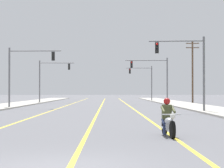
# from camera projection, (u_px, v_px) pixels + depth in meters

# --- Properties ---
(ground_plane) EXTENTS (400.00, 400.00, 0.00)m
(ground_plane) POSITION_uv_depth(u_px,v_px,m) (57.00, 168.00, 9.68)
(ground_plane) COLOR #5B5B60
(lane_stripe_center) EXTENTS (0.16, 100.00, 0.01)m
(lane_stripe_center) POSITION_uv_depth(u_px,v_px,m) (102.00, 105.00, 54.68)
(lane_stripe_center) COLOR yellow
(lane_stripe_center) RESTS_ON ground
(lane_stripe_left) EXTENTS (0.16, 100.00, 0.01)m
(lane_stripe_left) POSITION_uv_depth(u_px,v_px,m) (69.00, 105.00, 54.64)
(lane_stripe_left) COLOR yellow
(lane_stripe_left) RESTS_ON ground
(lane_stripe_right) EXTENTS (0.16, 100.00, 0.01)m
(lane_stripe_right) POSITION_uv_depth(u_px,v_px,m) (128.00, 105.00, 54.70)
(lane_stripe_right) COLOR yellow
(lane_stripe_right) RESTS_ON ground
(sidewalk_kerb_right) EXTENTS (4.40, 110.00, 0.14)m
(sidewalk_kerb_right) POSITION_uv_depth(u_px,v_px,m) (190.00, 106.00, 49.76)
(sidewalk_kerb_right) COLOR #ADA89E
(sidewalk_kerb_right) RESTS_ON ground
(sidewalk_kerb_left) EXTENTS (4.40, 110.00, 0.14)m
(sidewalk_kerb_left) POSITION_uv_depth(u_px,v_px,m) (7.00, 106.00, 49.59)
(sidewalk_kerb_left) COLOR #ADA89E
(sidewalk_kerb_left) RESTS_ON ground
(motorcycle_with_rider) EXTENTS (0.70, 2.19, 1.46)m
(motorcycle_with_rider) POSITION_uv_depth(u_px,v_px,m) (168.00, 121.00, 16.39)
(motorcycle_with_rider) COLOR black
(motorcycle_with_rider) RESTS_ON ground
(traffic_signal_near_right) EXTENTS (4.58, 0.48, 6.20)m
(traffic_signal_near_right) POSITION_uv_depth(u_px,v_px,m) (188.00, 62.00, 35.41)
(traffic_signal_near_right) COLOR slate
(traffic_signal_near_right) RESTS_ON ground
(traffic_signal_near_left) EXTENTS (5.43, 0.52, 6.20)m
(traffic_signal_near_left) POSITION_uv_depth(u_px,v_px,m) (24.00, 68.00, 44.23)
(traffic_signal_near_left) COLOR slate
(traffic_signal_near_left) RESTS_ON ground
(traffic_signal_mid_right) EXTENTS (5.70, 0.37, 6.20)m
(traffic_signal_mid_right) POSITION_uv_depth(u_px,v_px,m) (155.00, 73.00, 57.67)
(traffic_signal_mid_right) COLOR slate
(traffic_signal_mid_right) RESTS_ON ground
(traffic_signal_mid_left) EXTENTS (5.09, 0.48, 6.20)m
(traffic_signal_mid_left) POSITION_uv_depth(u_px,v_px,m) (50.00, 75.00, 62.69)
(traffic_signal_mid_left) COLOR slate
(traffic_signal_mid_left) RESTS_ON ground
(traffic_signal_far_right) EXTENTS (4.66, 0.49, 6.20)m
(traffic_signal_far_right) POSITION_uv_depth(u_px,v_px,m) (144.00, 78.00, 76.52)
(traffic_signal_far_right) COLOR slate
(traffic_signal_far_right) RESTS_ON ground
(utility_pole_right_far) EXTENTS (1.99, 0.26, 9.34)m
(utility_pole_right_far) POSITION_uv_depth(u_px,v_px,m) (193.00, 69.00, 64.98)
(utility_pole_right_far) COLOR brown
(utility_pole_right_far) RESTS_ON ground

